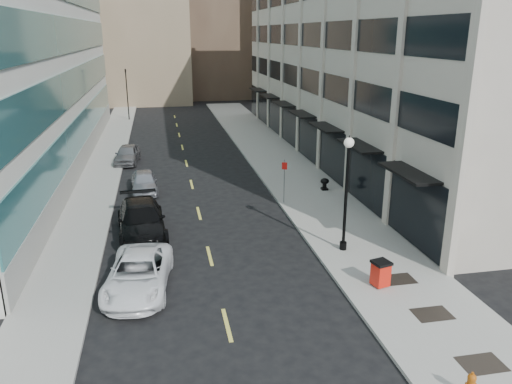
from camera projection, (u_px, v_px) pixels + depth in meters
name	position (u px, v px, depth m)	size (l,w,h in m)	color
ground	(235.00, 358.00, 16.33)	(160.00, 160.00, 0.00)	black
sidewalk_right	(295.00, 178.00, 36.37)	(5.00, 80.00, 0.15)	gray
sidewalk_left	(95.00, 189.00, 33.81)	(3.00, 80.00, 0.15)	gray
building_right	(384.00, 47.00, 41.91)	(15.30, 46.50, 18.25)	beige
skyline_tan_near	(138.00, 6.00, 74.85)	(14.00, 18.00, 28.00)	#90785E
skyline_tan_far	(80.00, 27.00, 83.28)	(12.00, 14.00, 22.00)	#90785E
skyline_stone	(283.00, 33.00, 78.24)	(10.00, 14.00, 20.00)	beige
grate_near	(482.00, 364.00, 15.81)	(1.40, 1.00, 0.01)	black
grate_mid	(432.00, 314.00, 18.61)	(1.40, 1.00, 0.01)	black
grate_far	(398.00, 279.00, 21.23)	(1.40, 1.00, 0.01)	black
road_centerline	(195.00, 197.00, 32.22)	(0.15, 68.20, 0.01)	#D8CC4C
traffic_signal	(125.00, 72.00, 58.42)	(0.66, 0.66, 6.98)	black
car_white_van	(138.00, 274.00, 20.46)	(2.44, 5.28, 1.47)	white
car_black_pickup	(141.00, 220.00, 25.96)	(2.38, 5.86, 1.70)	black
car_silver_sedan	(144.00, 182.00, 33.12)	(1.67, 4.16, 1.42)	#94959C
car_grey_sedan	(127.00, 154.00, 40.48)	(1.75, 4.36, 1.49)	slate
trash_bin	(381.00, 273.00, 20.53)	(0.83, 0.84, 1.11)	red
lamppost	(347.00, 184.00, 23.17)	(0.47, 0.47, 5.63)	black
sign_post	(284.00, 175.00, 30.31)	(0.30, 0.16, 2.73)	slate
urn_planter	(325.00, 183.00, 33.18)	(0.57, 0.57, 0.79)	black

